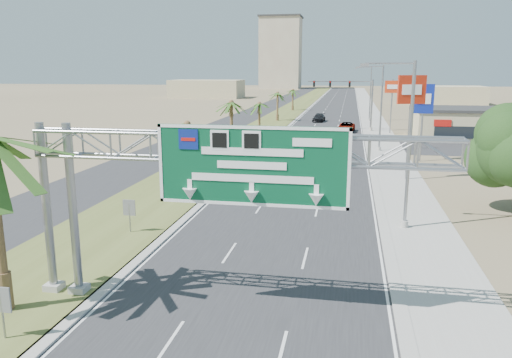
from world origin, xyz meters
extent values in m
cube|color=#28282B|center=(0.00, 110.00, 0.01)|extent=(12.00, 300.00, 0.02)
cube|color=#9E9B93|center=(8.50, 110.00, 0.05)|extent=(4.00, 300.00, 0.10)
cube|color=#545C28|center=(-10.00, 110.00, 0.06)|extent=(7.00, 300.00, 0.12)
cube|color=#28282B|center=(-17.00, 110.00, 0.01)|extent=(8.00, 300.00, 0.02)
cylinder|color=gray|center=(-7.20, 10.00, 3.70)|extent=(0.36, 0.36, 7.40)
cylinder|color=gray|center=(-8.40, 10.00, 3.70)|extent=(0.36, 0.36, 7.40)
cube|color=#9E9B93|center=(-7.20, 10.00, 0.20)|extent=(0.70, 0.70, 0.40)
cube|color=#9E9B93|center=(-8.40, 10.00, 0.20)|extent=(0.70, 0.70, 0.40)
cube|color=#074A2B|center=(0.50, 9.52, 6.00)|extent=(7.20, 0.12, 3.00)
cube|color=navy|center=(-1.90, 9.44, 6.95)|extent=(0.75, 0.03, 0.75)
cone|color=white|center=(0.50, 9.44, 4.85)|extent=(0.56, 0.56, 0.45)
cylinder|color=brown|center=(-9.20, 8.00, 0.84)|extent=(0.54, 0.54, 1.68)
cylinder|color=brown|center=(-9.50, 32.00, 2.50)|extent=(0.36, 0.36, 5.00)
cylinder|color=brown|center=(-9.50, 32.00, 0.60)|extent=(0.54, 0.54, 1.20)
cylinder|color=brown|center=(-9.50, 48.00, 2.90)|extent=(0.36, 0.36, 5.80)
cylinder|color=brown|center=(-9.50, 48.00, 0.70)|extent=(0.54, 0.54, 1.39)
cylinder|color=brown|center=(-9.50, 66.00, 2.25)|extent=(0.36, 0.36, 4.50)
cylinder|color=brown|center=(-9.50, 66.00, 0.54)|extent=(0.54, 0.54, 1.08)
cylinder|color=brown|center=(-9.50, 85.00, 2.60)|extent=(0.36, 0.36, 5.20)
cylinder|color=brown|center=(-9.50, 85.00, 0.62)|extent=(0.54, 0.54, 1.25)
cylinder|color=brown|center=(-9.50, 110.00, 2.40)|extent=(0.36, 0.36, 4.80)
cylinder|color=brown|center=(-9.50, 110.00, 0.58)|extent=(0.54, 0.54, 1.15)
cylinder|color=gray|center=(7.50, 22.00, 5.00)|extent=(0.20, 0.20, 10.00)
cylinder|color=gray|center=(6.10, 22.00, 9.85)|extent=(2.80, 0.12, 0.12)
cube|color=slate|center=(4.70, 22.00, 9.75)|extent=(0.50, 0.22, 0.18)
cylinder|color=#9E9B93|center=(7.50, 22.00, 0.25)|extent=(0.44, 0.44, 0.50)
cylinder|color=gray|center=(7.50, 52.00, 5.00)|extent=(0.20, 0.20, 10.00)
cylinder|color=gray|center=(6.10, 52.00, 9.85)|extent=(2.80, 0.12, 0.12)
cube|color=slate|center=(4.70, 52.00, 9.75)|extent=(0.50, 0.22, 0.18)
cylinder|color=#9E9B93|center=(7.50, 52.00, 0.25)|extent=(0.44, 0.44, 0.50)
cylinder|color=gray|center=(7.50, 88.00, 5.00)|extent=(0.20, 0.20, 10.00)
cylinder|color=gray|center=(6.10, 88.00, 9.85)|extent=(2.80, 0.12, 0.12)
cube|color=slate|center=(4.70, 88.00, 9.75)|extent=(0.50, 0.22, 0.18)
cylinder|color=#9E9B93|center=(7.50, 88.00, 0.25)|extent=(0.44, 0.44, 0.50)
cylinder|color=gray|center=(7.20, 72.00, 4.00)|extent=(0.28, 0.28, 8.00)
cylinder|color=gray|center=(2.20, 72.00, 7.70)|extent=(10.00, 0.18, 0.18)
cube|color=black|center=(3.70, 71.80, 7.30)|extent=(0.32, 0.18, 0.95)
cube|color=black|center=(0.70, 71.80, 7.30)|extent=(0.32, 0.18, 0.95)
cube|color=black|center=(-1.80, 71.80, 7.30)|extent=(0.32, 0.18, 0.95)
sphere|color=red|center=(3.70, 71.68, 7.60)|extent=(0.22, 0.22, 0.22)
imported|color=black|center=(7.20, 72.00, 7.00)|extent=(0.16, 0.16, 0.60)
cylinder|color=#9E9B93|center=(7.20, 72.00, 0.30)|extent=(0.56, 0.56, 0.60)
cube|color=tan|center=(22.00, 66.00, 2.00)|extent=(18.00, 10.00, 4.00)
cylinder|color=gray|center=(-7.80, 6.00, 0.90)|extent=(0.08, 0.08, 1.80)
cube|color=slate|center=(-7.80, 6.00, 1.60)|extent=(0.75, 0.06, 0.95)
cylinder|color=gray|center=(-8.50, 18.00, 0.90)|extent=(0.08, 0.08, 1.80)
cube|color=slate|center=(-8.50, 18.00, 1.60)|extent=(0.75, 0.06, 0.95)
cube|color=tan|center=(-32.00, 250.00, 17.50)|extent=(20.00, 16.00, 35.00)
cube|color=tan|center=(-45.00, 160.00, 3.00)|extent=(24.00, 14.00, 6.00)
cube|color=tan|center=(30.00, 140.00, 2.50)|extent=(20.00, 12.00, 5.00)
imported|color=black|center=(-3.72, 46.89, 0.74)|extent=(1.82, 4.35, 1.47)
imported|color=maroon|center=(0.72, 40.23, 0.68)|extent=(1.50, 4.15, 1.36)
imported|color=gray|center=(3.46, 70.54, 0.73)|extent=(2.79, 5.41, 1.46)
imported|color=black|center=(-1.73, 85.18, 0.70)|extent=(2.40, 4.98, 1.40)
cylinder|color=gray|center=(9.02, 36.23, 4.62)|extent=(0.20, 0.20, 9.23)
cube|color=#B6230E|center=(9.02, 36.23, 7.83)|extent=(2.39, 0.93, 2.40)
cube|color=white|center=(9.02, 36.05, 7.83)|extent=(1.63, 0.49, 0.84)
cylinder|color=gray|center=(11.38, 46.02, 4.12)|extent=(0.20, 0.20, 8.25)
cube|color=navy|center=(11.38, 46.02, 6.55)|extent=(2.01, 0.39, 3.00)
cube|color=white|center=(11.38, 45.84, 6.55)|extent=(1.40, 0.10, 1.05)
cylinder|color=gray|center=(9.98, 69.34, 4.05)|extent=(0.20, 0.20, 8.10)
cube|color=red|center=(9.98, 69.34, 7.00)|extent=(2.21, 0.36, 1.80)
cube|color=white|center=(9.98, 69.16, 7.00)|extent=(1.54, 0.08, 0.63)
camera|label=1|loc=(4.00, -8.22, 9.49)|focal=35.00mm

